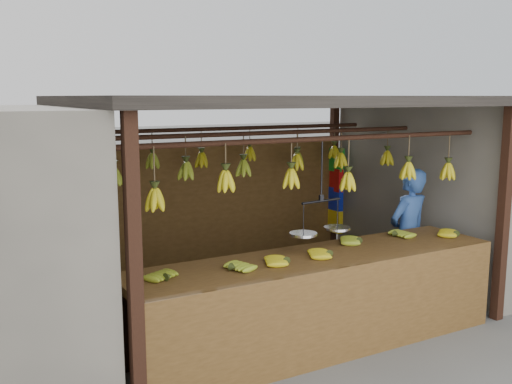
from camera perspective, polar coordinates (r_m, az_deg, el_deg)
ground at (r=6.69m, az=1.27°, el=-11.42°), size 80.00×80.00×0.00m
stall at (r=6.55m, az=-0.12°, el=5.84°), size 4.30×3.30×2.40m
neighbor_right at (r=8.73m, az=22.18°, el=0.63°), size 3.00×3.00×2.30m
counter at (r=5.43m, az=7.06°, el=-8.55°), size 3.76×0.86×0.96m
hanging_bananas at (r=6.30m, az=1.32°, el=2.52°), size 3.58×2.24×0.39m
balance_scale at (r=5.55m, az=6.49°, el=-3.37°), size 0.69×0.30×0.91m
vendor at (r=6.97m, az=14.97°, el=-4.13°), size 0.62×0.46×1.57m
bag_bundles at (r=8.56m, az=7.99°, el=0.20°), size 0.08×0.26×1.27m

